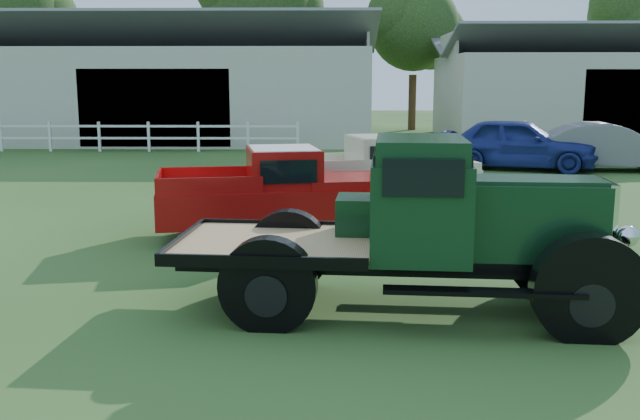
# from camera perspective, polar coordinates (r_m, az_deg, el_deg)

# --- Properties ---
(ground) EXTENTS (120.00, 120.00, 0.00)m
(ground) POSITION_cam_1_polar(r_m,az_deg,el_deg) (9.03, -1.41, -7.94)
(ground) COLOR #1E3D14
(shed_left) EXTENTS (18.80, 10.20, 5.60)m
(shed_left) POSITION_cam_1_polar(r_m,az_deg,el_deg) (35.34, -11.26, 10.09)
(shed_left) COLOR #AEAE96
(shed_left) RESTS_ON ground
(shed_right) EXTENTS (16.80, 9.20, 5.20)m
(shed_right) POSITION_cam_1_polar(r_m,az_deg,el_deg) (38.09, 22.22, 9.24)
(shed_right) COLOR #AEAE96
(shed_right) RESTS_ON ground
(fence_rail) EXTENTS (14.20, 0.16, 1.20)m
(fence_rail) POSITION_cam_1_polar(r_m,az_deg,el_deg) (29.85, -15.41, 5.68)
(fence_rail) COLOR white
(fence_rail) RESTS_ON ground
(tree_a) EXTENTS (6.30, 6.30, 10.50)m
(tree_a) POSITION_cam_1_polar(r_m,az_deg,el_deg) (45.51, -23.45, 12.55)
(tree_a) COLOR black
(tree_a) RESTS_ON ground
(tree_b) EXTENTS (6.90, 6.90, 11.50)m
(tree_b) POSITION_cam_1_polar(r_m,az_deg,el_deg) (42.89, -5.05, 14.20)
(tree_b) COLOR black
(tree_b) RESTS_ON ground
(tree_c) EXTENTS (5.40, 5.40, 9.00)m
(tree_c) POSITION_cam_1_polar(r_m,az_deg,el_deg) (41.86, 7.48, 12.54)
(tree_c) COLOR black
(tree_c) RESTS_ON ground
(tree_d) EXTENTS (6.00, 6.00, 10.00)m
(tree_d) POSITION_cam_1_polar(r_m,az_deg,el_deg) (46.13, 23.99, 12.16)
(tree_d) COLOR black
(tree_d) RESTS_ON ground
(vintage_flatbed) EXTENTS (5.60, 2.58, 2.16)m
(vintage_flatbed) POSITION_cam_1_polar(r_m,az_deg,el_deg) (8.80, 7.20, -1.24)
(vintage_flatbed) COLOR #11341B
(vintage_flatbed) RESTS_ON ground
(red_pickup) EXTENTS (4.78, 2.55, 1.66)m
(red_pickup) POSITION_cam_1_polar(r_m,az_deg,el_deg) (13.02, -3.32, 1.46)
(red_pickup) COLOR #AB0E0D
(red_pickup) RESTS_ON ground
(white_pickup) EXTENTS (4.70, 2.80, 1.62)m
(white_pickup) POSITION_cam_1_polar(r_m,az_deg,el_deg) (15.51, 4.51, 2.81)
(white_pickup) COLOR beige
(white_pickup) RESTS_ON ground
(misc_car_blue) EXTENTS (5.26, 3.41, 1.67)m
(misc_car_blue) POSITION_cam_1_polar(r_m,az_deg,el_deg) (23.83, 15.57, 5.15)
(misc_car_blue) COLOR navy
(misc_car_blue) RESTS_ON ground
(misc_car_grey) EXTENTS (4.74, 2.04, 1.52)m
(misc_car_grey) POSITION_cam_1_polar(r_m,az_deg,el_deg) (24.40, 21.99, 4.71)
(misc_car_grey) COLOR slate
(misc_car_grey) RESTS_ON ground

